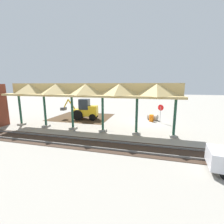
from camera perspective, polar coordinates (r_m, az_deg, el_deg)
ground_plane at (r=19.65m, az=13.48°, el=-3.91°), size 120.00×120.00×0.00m
dirt_work_zone at (r=22.68m, az=-11.25°, el=-1.92°), size 8.29×7.00×0.01m
platform_canopy at (r=15.52m, az=-9.72°, el=8.05°), size 18.25×3.20×4.90m
rail_tracks at (r=11.68m, az=12.66°, el=-13.75°), size 60.00×2.58×0.15m
stop_sign at (r=19.80m, az=18.02°, el=0.84°), size 0.67×0.41×2.29m
backhoe at (r=20.99m, az=-10.28°, el=0.64°), size 5.26×1.99×2.82m
dirt_mound at (r=24.19m, az=-12.52°, el=-1.21°), size 4.71×4.71×1.47m
concrete_pipe at (r=21.11m, az=15.25°, el=-1.90°), size 1.52×1.29×0.80m
traffic_barrel at (r=20.28m, az=14.76°, el=-2.23°), size 0.56×0.56×0.90m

